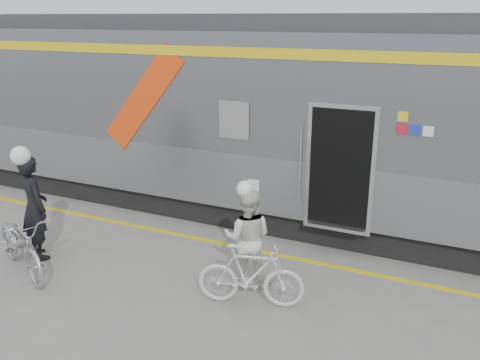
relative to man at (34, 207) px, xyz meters
The scene contains 9 objects.
ground 3.17m from the man, ahead, with size 90.00×90.00×0.00m, color slate.
train 4.74m from the man, 57.28° to the left, with size 24.00×3.17×4.10m.
safety_strip 3.65m from the man, 31.15° to the left, with size 24.00×0.12×0.01m, color gold.
man is the anchor object (origin of this frame).
bicycle_left 0.72m from the man, 70.02° to the right, with size 0.68×1.94×1.02m, color #A4A6AB.
woman 3.78m from the man, 10.54° to the left, with size 0.76×0.59×1.57m, color silver.
bicycle_right 4.04m from the man, ahead, with size 0.45×1.58×0.95m, color silver.
helmet_man 1.09m from the man, ahead, with size 0.32×0.32×0.32m, color white.
helmet_woman 3.86m from the man, 10.54° to the left, with size 0.25×0.25×0.25m, color white.
Camera 1 is at (3.65, -5.54, 4.04)m, focal length 38.00 mm.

